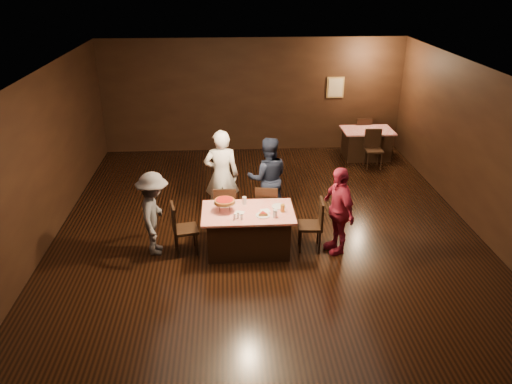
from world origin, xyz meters
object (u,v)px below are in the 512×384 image
(chair_end_left, at_px, (185,228))
(diner_red_shirt, at_px, (338,210))
(main_table, at_px, (248,231))
(chair_far_left, at_px, (225,208))
(diner_navy_hoodie, at_px, (268,178))
(chair_end_right, at_px, (310,225))
(plate_empty, at_px, (279,206))
(chair_far_right, at_px, (267,207))
(diner_white_jacket, at_px, (222,176))
(chair_back_far, at_px, (361,133))
(pizza_stand, at_px, (225,201))
(glass_amber, at_px, (283,208))
(chair_back_near, at_px, (374,149))
(glass_back, at_px, (244,200))
(diner_grey_knit, at_px, (154,214))
(glass_front_right, at_px, (275,214))
(back_table, at_px, (366,144))

(chair_end_left, distance_m, diner_red_shirt, 2.69)
(main_table, height_order, chair_far_left, chair_far_left)
(chair_end_left, height_order, diner_navy_hoodie, diner_navy_hoodie)
(chair_end_right, relative_size, plate_empty, 3.80)
(chair_far_right, distance_m, diner_white_jacket, 1.10)
(chair_back_far, xyz_separation_m, plate_empty, (-2.77, -4.98, 0.30))
(pizza_stand, relative_size, glass_amber, 2.71)
(diner_navy_hoodie, bearing_deg, main_table, 69.76)
(chair_end_right, xyz_separation_m, diner_navy_hoodie, (-0.65, 1.29, 0.37))
(chair_end_right, xyz_separation_m, diner_red_shirt, (0.47, -0.10, 0.32))
(pizza_stand, bearing_deg, chair_end_left, -175.91)
(diner_navy_hoodie, bearing_deg, chair_far_left, 31.25)
(chair_back_far, bearing_deg, chair_end_left, 44.80)
(chair_far_right, bearing_deg, diner_red_shirt, 154.19)
(chair_back_near, xyz_separation_m, diner_navy_hoodie, (-2.87, -2.55, 0.37))
(chair_back_far, bearing_deg, chair_far_left, 45.21)
(chair_far_right, bearing_deg, glass_back, 55.19)
(diner_grey_knit, relative_size, glass_front_right, 10.80)
(back_table, height_order, diner_white_jacket, diner_white_jacket)
(back_table, xyz_separation_m, plate_empty, (-2.77, -4.38, 0.39))
(back_table, bearing_deg, diner_red_shirt, -110.77)
(chair_back_near, relative_size, glass_front_right, 6.79)
(plate_empty, bearing_deg, chair_far_left, 147.72)
(back_table, distance_m, chair_back_far, 0.61)
(pizza_stand, xyz_separation_m, plate_empty, (0.95, 0.10, -0.17))
(diner_navy_hoodie, relative_size, diner_grey_knit, 1.11)
(back_table, relative_size, chair_end_left, 1.37)
(chair_end_left, bearing_deg, chair_end_right, -101.56)
(glass_back, bearing_deg, diner_navy_hoodie, 63.10)
(chair_end_right, bearing_deg, back_table, 158.68)
(chair_end_right, distance_m, diner_red_shirt, 0.57)
(diner_grey_knit, bearing_deg, chair_back_far, -44.49)
(diner_navy_hoodie, distance_m, plate_empty, 1.14)
(diner_white_jacket, xyz_separation_m, glass_back, (0.41, -0.96, -0.09))
(plate_empty, relative_size, glass_back, 1.79)
(chair_end_left, distance_m, chair_back_far, 6.77)
(chair_end_left, height_order, diner_grey_knit, diner_grey_knit)
(chair_back_far, bearing_deg, diner_white_jacket, 41.23)
(chair_far_left, distance_m, diner_red_shirt, 2.16)
(chair_end_left, distance_m, diner_white_jacket, 1.49)
(chair_far_right, distance_m, glass_back, 0.73)
(diner_red_shirt, bearing_deg, back_table, 142.71)
(chair_far_right, distance_m, chair_end_right, 1.03)
(diner_grey_knit, distance_m, glass_amber, 2.22)
(chair_back_far, height_order, diner_red_shirt, diner_red_shirt)
(chair_back_near, relative_size, diner_red_shirt, 0.60)
(chair_back_near, bearing_deg, diner_red_shirt, -112.24)
(diner_white_jacket, relative_size, glass_back, 13.24)
(main_table, distance_m, chair_end_left, 1.10)
(chair_far_left, bearing_deg, chair_end_left, 46.70)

